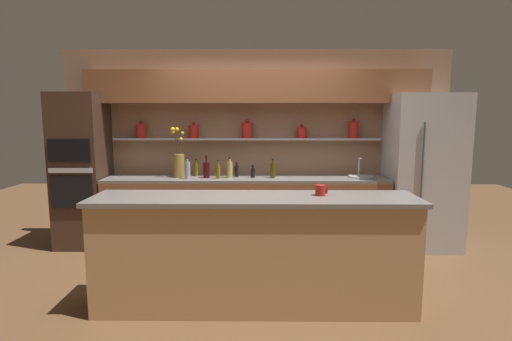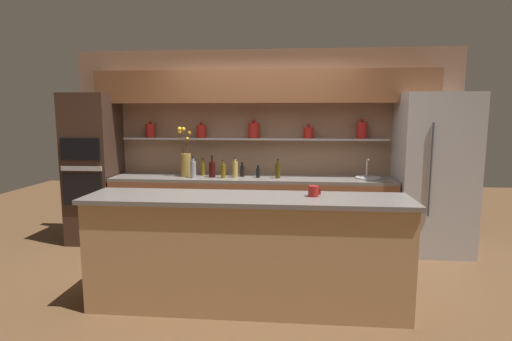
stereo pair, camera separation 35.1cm
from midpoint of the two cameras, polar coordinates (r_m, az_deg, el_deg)
The scene contains 17 objects.
ground_plane at distance 4.29m, azimuth -2.55°, elevation -15.84°, with size 12.00×12.00×0.00m, color brown.
back_wall_unit at distance 5.45m, azimuth -1.80°, elevation 6.06°, with size 5.20×0.44×2.60m.
back_counter_unit at distance 5.32m, azimuth -3.31°, elevation -5.86°, with size 3.66×0.62×0.92m.
island_counter at distance 3.64m, azimuth -3.03°, elevation -11.59°, with size 2.87×0.61×1.02m.
refrigerator at distance 5.52m, azimuth 21.08°, elevation -0.21°, with size 0.88×0.73×1.99m.
oven_tower at distance 5.78m, azimuth -25.23°, elevation -0.02°, with size 0.62×0.64×2.01m.
flower_vase at distance 5.32m, azimuth -12.82°, elevation 1.13°, with size 0.16×0.18×0.66m.
sink_fixture at distance 5.35m, azimuth 12.94°, elevation -0.72°, with size 0.32×0.32×0.25m.
bottle_oil_0 at distance 5.39m, azimuth -10.40°, elevation 0.20°, with size 0.05×0.05×0.23m.
bottle_spirit_1 at distance 5.19m, azimuth -5.71°, elevation 0.16°, with size 0.07×0.07×0.26m.
bottle_sauce_2 at distance 5.26m, azimuth -4.70°, elevation -0.02°, with size 0.05×0.05×0.20m.
bottle_oil_3 at distance 5.15m, azimuth -7.40°, elevation -0.08°, with size 0.06×0.06×0.24m.
bottle_sauce_4 at distance 5.18m, azimuth -2.40°, elevation -0.29°, with size 0.05×0.05×0.16m.
bottle_wine_5 at distance 5.21m, azimuth -9.01°, elevation 0.09°, with size 0.08×0.08×0.29m.
bottle_oil_6 at distance 5.15m, azimuth 0.46°, elevation 0.04°, with size 0.06×0.06×0.25m.
bottle_spirit_7 at distance 5.18m, azimuth -11.70°, elevation 0.08°, with size 0.07×0.07×0.27m.
coffee_mug at distance 3.56m, azimuth 6.41°, elevation -2.83°, with size 0.11×0.09×0.09m.
Camera 1 is at (0.05, -3.93, 1.73)m, focal length 28.00 mm.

